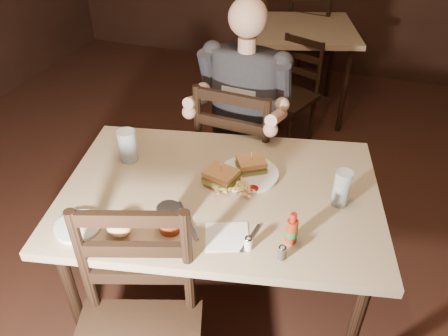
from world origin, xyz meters
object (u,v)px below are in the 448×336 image
(main_table, at_px, (220,202))
(glass_right, at_px, (342,188))
(dinner_plate, at_px, (249,175))
(syrup_dispenser, at_px, (169,219))
(bg_table, at_px, (304,38))
(glass_left, at_px, (128,146))
(side_plate, at_px, (78,227))
(bg_chair_near, at_px, (287,97))
(diner, at_px, (243,87))
(hot_sauce, at_px, (292,228))
(chair_far, at_px, (244,155))
(bg_chair_far, at_px, (312,42))

(main_table, distance_m, glass_right, 0.52)
(dinner_plate, bearing_deg, syrup_dispenser, -114.28)
(bg_table, bearing_deg, glass_left, -101.81)
(glass_right, distance_m, side_plate, 1.04)
(bg_table, xyz_separation_m, glass_right, (0.52, -2.10, 0.17))
(bg_chair_near, distance_m, syrup_dispenser, 1.95)
(diner, height_order, syrup_dispenser, diner)
(hot_sauce, bearing_deg, glass_right, 62.60)
(main_table, xyz_separation_m, side_plate, (-0.44, -0.40, 0.08))
(main_table, height_order, glass_left, glass_left)
(chair_far, relative_size, bg_chair_near, 1.22)
(bg_chair_far, relative_size, syrup_dispenser, 8.04)
(syrup_dispenser, bearing_deg, glass_right, 19.97)
(glass_right, xyz_separation_m, hot_sauce, (-0.14, -0.27, -0.01))
(chair_far, height_order, bg_chair_near, chair_far)
(glass_right, bearing_deg, glass_left, -179.85)
(bg_chair_near, bearing_deg, bg_table, 111.95)
(glass_right, bearing_deg, main_table, -171.18)
(dinner_plate, height_order, glass_right, glass_right)
(chair_far, xyz_separation_m, dinner_plate, (0.17, -0.52, 0.28))
(glass_left, distance_m, hot_sauce, 0.86)
(glass_left, height_order, syrup_dispenser, glass_left)
(bg_chair_near, xyz_separation_m, glass_left, (-0.44, -1.55, 0.44))
(chair_far, distance_m, syrup_dispenser, 1.00)
(bg_chair_far, xyz_separation_m, hot_sauce, (0.38, -2.92, 0.39))
(hot_sauce, bearing_deg, dinner_plate, 128.14)
(main_table, xyz_separation_m, hot_sauce, (0.35, -0.20, 0.14))
(bg_chair_far, distance_m, glass_left, 2.71)
(glass_left, bearing_deg, bg_table, 78.19)
(bg_table, xyz_separation_m, dinner_plate, (0.12, -2.04, 0.10))
(chair_far, relative_size, side_plate, 5.78)
(glass_left, bearing_deg, glass_right, 0.15)
(bg_chair_far, height_order, dinner_plate, bg_chair_far)
(dinner_plate, distance_m, glass_left, 0.57)
(main_table, relative_size, syrup_dispenser, 13.26)
(bg_chair_far, xyz_separation_m, glass_left, (-0.44, -2.65, 0.39))
(glass_right, relative_size, syrup_dispenser, 1.40)
(chair_far, xyz_separation_m, diner, (-0.00, -0.05, 0.45))
(diner, xyz_separation_m, side_plate, (-0.35, -1.00, -0.18))
(glass_right, xyz_separation_m, side_plate, (-0.92, -0.47, -0.07))
(hot_sauce, bearing_deg, side_plate, -165.84)
(bg_table, relative_size, diner, 1.14)
(main_table, distance_m, side_plate, 0.59)
(main_table, relative_size, chair_far, 1.49)
(bg_chair_far, xyz_separation_m, bg_chair_near, (0.00, -1.10, -0.04))
(bg_table, height_order, syrup_dispenser, syrup_dispenser)
(glass_left, bearing_deg, side_plate, -85.46)
(bg_chair_far, relative_size, diner, 1.03)
(bg_chair_far, bearing_deg, side_plate, 91.95)
(bg_table, xyz_separation_m, hot_sauce, (0.38, -2.37, 0.16))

